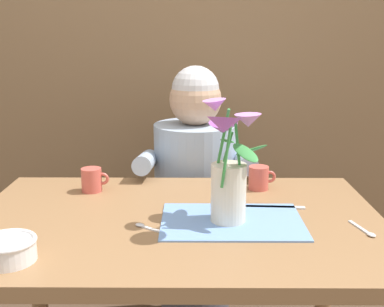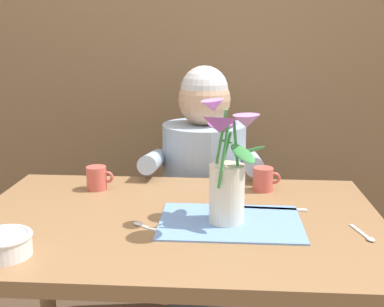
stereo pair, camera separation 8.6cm
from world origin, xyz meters
TOP-DOWN VIEW (x-y plane):
  - wood_panel_backdrop at (0.00, 1.05)m, footprint 4.00×0.10m
  - dining_table at (0.00, 0.00)m, footprint 1.20×0.80m
  - seated_person at (0.05, 0.62)m, footprint 0.45×0.47m
  - striped_placemat at (0.16, -0.03)m, footprint 0.40×0.28m
  - flower_vase at (0.15, -0.04)m, footprint 0.19×0.25m
  - ceramic_bowl at (-0.39, -0.28)m, footprint 0.14×0.14m
  - dinner_knife at (0.29, 0.08)m, footprint 0.19×0.03m
  - ceramic_mug at (-0.29, 0.24)m, footprint 0.09×0.07m
  - coffee_cup at (0.27, 0.27)m, footprint 0.09×0.07m
  - spoon_0 at (0.51, -0.10)m, footprint 0.04×0.12m
  - spoon_1 at (-0.08, -0.08)m, footprint 0.11×0.08m

SIDE VIEW (x-z plane):
  - seated_person at x=0.05m, z-range 0.00..1.13m
  - dining_table at x=0.00m, z-range 0.27..1.01m
  - striped_placemat at x=0.16m, z-range 0.74..0.74m
  - dinner_knife at x=0.29m, z-range 0.74..0.74m
  - spoon_0 at x=0.51m, z-range 0.74..0.75m
  - spoon_1 at x=-0.08m, z-range 0.74..0.75m
  - ceramic_bowl at x=-0.39m, z-range 0.74..0.80m
  - ceramic_mug at x=-0.29m, z-range 0.74..0.82m
  - coffee_cup at x=0.27m, z-range 0.74..0.82m
  - flower_vase at x=0.15m, z-range 0.72..1.07m
  - wood_panel_backdrop at x=0.00m, z-range 0.00..2.50m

